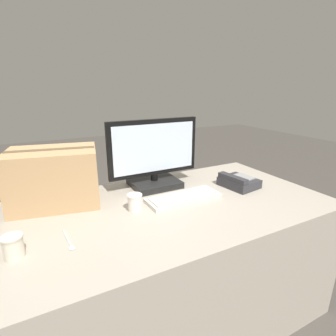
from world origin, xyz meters
name	(u,v)px	position (x,y,z in m)	size (l,w,h in m)	color
ground_plane	(163,314)	(0.00, 0.00, 0.00)	(12.00, 12.00, 0.00)	#47423D
office_desk	(163,264)	(0.00, 0.00, 0.36)	(1.80, 0.90, 0.72)	#A89E8E
monitor	(154,159)	(0.09, 0.28, 0.89)	(0.57, 0.25, 0.41)	black
keyboard	(184,198)	(0.14, 0.02, 0.73)	(0.42, 0.16, 0.03)	beige
desk_phone	(238,182)	(0.54, 0.03, 0.75)	(0.21, 0.23, 0.08)	#2D2D33
paper_cup_left	(13,247)	(-0.67, -0.13, 0.76)	(0.08, 0.08, 0.09)	beige
paper_cup_right	(135,202)	(-0.14, 0.02, 0.76)	(0.08, 0.08, 0.09)	white
spoon	(69,243)	(-0.48, -0.13, 0.72)	(0.03, 0.17, 0.00)	#B2B2B7
cardboard_box	(54,177)	(-0.48, 0.29, 0.87)	(0.48, 0.37, 0.30)	tan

